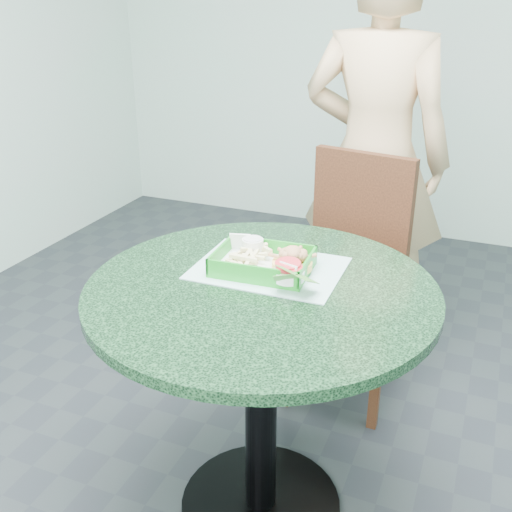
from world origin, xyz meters
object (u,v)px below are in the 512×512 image
at_px(cafe_table, 261,347).
at_px(sauce_ramekin, 254,250).
at_px(diner_person, 376,136).
at_px(dining_chair, 353,262).
at_px(food_basket, 263,272).
at_px(crab_sandwich, 292,265).

height_order(cafe_table, sauce_ramekin, sauce_ramekin).
distance_m(diner_person, sauce_ramekin, 0.98).
bearing_deg(dining_chair, food_basket, -87.01).
relative_size(dining_chair, crab_sandwich, 8.55).
height_order(dining_chair, food_basket, dining_chair).
relative_size(food_basket, crab_sandwich, 2.36).
bearing_deg(dining_chair, crab_sandwich, -80.25).
bearing_deg(food_basket, diner_person, 85.34).
bearing_deg(diner_person, crab_sandwich, 92.50).
distance_m(diner_person, crab_sandwich, 1.02).
distance_m(dining_chair, diner_person, 0.54).
relative_size(diner_person, sauce_ramekin, 30.77).
xyz_separation_m(dining_chair, sauce_ramekin, (-0.15, -0.61, 0.27)).
bearing_deg(sauce_ramekin, crab_sandwich, -20.50).
height_order(crab_sandwich, sauce_ramekin, crab_sandwich).
distance_m(cafe_table, crab_sandwich, 0.24).
distance_m(dining_chair, sauce_ramekin, 0.69).
bearing_deg(diner_person, dining_chair, 95.49).
bearing_deg(food_basket, sauce_ramekin, 130.69).
xyz_separation_m(cafe_table, dining_chair, (0.07, 0.75, -0.05)).
bearing_deg(cafe_table, diner_person, 87.17).
bearing_deg(sauce_ramekin, cafe_table, -60.58).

